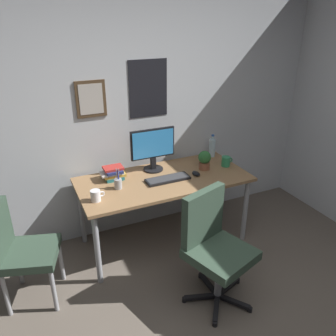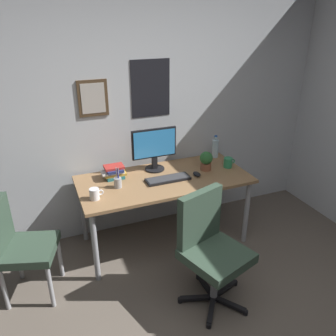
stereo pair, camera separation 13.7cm
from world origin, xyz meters
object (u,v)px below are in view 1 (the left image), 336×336
at_px(office_chair, 213,243).
at_px(computer_mouse, 196,173).
at_px(coffee_mug_near, 226,161).
at_px(coffee_mug_far, 96,196).
at_px(potted_plant, 204,160).
at_px(book_stack_left, 113,173).
at_px(monitor, 153,148).
at_px(pen_cup, 118,183).
at_px(side_chair, 20,248).
at_px(keyboard, 168,179).
at_px(water_bottle, 212,147).

height_order(office_chair, computer_mouse, office_chair).
bearing_deg(coffee_mug_near, coffee_mug_far, -173.78).
relative_size(computer_mouse, coffee_mug_far, 0.90).
height_order(computer_mouse, potted_plant, potted_plant).
bearing_deg(book_stack_left, monitor, 5.03).
xyz_separation_m(monitor, pen_cup, (-0.45, -0.25, -0.19)).
distance_m(computer_mouse, coffee_mug_far, 1.02).
xyz_separation_m(coffee_mug_near, coffee_mug_far, (-1.41, -0.15, -0.00)).
relative_size(side_chair, coffee_mug_near, 6.87).
bearing_deg(book_stack_left, side_chair, -154.13).
bearing_deg(monitor, pen_cup, -150.98).
relative_size(keyboard, coffee_mug_near, 3.38).
bearing_deg(side_chair, book_stack_left, 25.87).
bearing_deg(book_stack_left, potted_plant, -10.22).
xyz_separation_m(side_chair, keyboard, (1.37, 0.19, 0.24)).
distance_m(monitor, water_bottle, 0.75).
height_order(office_chair, book_stack_left, office_chair).
xyz_separation_m(office_chair, keyboard, (-0.03, 0.80, 0.21)).
bearing_deg(monitor, water_bottle, 4.65).
distance_m(monitor, book_stack_left, 0.47).
bearing_deg(keyboard, computer_mouse, -2.98).
height_order(office_chair, keyboard, office_chair).
height_order(office_chair, potted_plant, office_chair).
xyz_separation_m(water_bottle, book_stack_left, (-1.16, -0.10, -0.04)).
bearing_deg(office_chair, monitor, 93.46).
distance_m(computer_mouse, potted_plant, 0.20).
bearing_deg(pen_cup, water_bottle, 14.60).
bearing_deg(monitor, coffee_mug_far, -150.64).
relative_size(water_bottle, book_stack_left, 1.08).
xyz_separation_m(monitor, coffee_mug_near, (0.73, -0.23, -0.19)).
distance_m(potted_plant, book_stack_left, 0.93).
relative_size(office_chair, book_stack_left, 4.05).
bearing_deg(computer_mouse, office_chair, -108.88).
bearing_deg(potted_plant, book_stack_left, 169.78).
bearing_deg(side_chair, office_chair, -23.49).
height_order(side_chair, coffee_mug_far, side_chair).
relative_size(side_chair, potted_plant, 4.49).
distance_m(coffee_mug_near, coffee_mug_far, 1.42).
height_order(computer_mouse, coffee_mug_far, coffee_mug_far).
xyz_separation_m(side_chair, computer_mouse, (1.67, 0.18, 0.24)).
bearing_deg(keyboard, coffee_mug_far, -171.84).
xyz_separation_m(coffee_mug_near, potted_plant, (-0.24, 0.03, 0.05)).
bearing_deg(water_bottle, office_chair, -120.24).
height_order(monitor, coffee_mug_far, monitor).
xyz_separation_m(keyboard, book_stack_left, (-0.46, 0.24, 0.05)).
distance_m(keyboard, book_stack_left, 0.53).
distance_m(office_chair, monitor, 1.17).
distance_m(side_chair, coffee_mug_far, 0.71).
height_order(monitor, potted_plant, monitor).
xyz_separation_m(keyboard, potted_plant, (0.45, 0.08, 0.09)).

